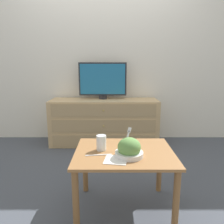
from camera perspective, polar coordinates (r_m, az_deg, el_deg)
The scene contains 9 objects.
ground_plane at distance 3.42m, azimuth -2.10°, elevation -6.62°, with size 12.00×12.00×0.00m, color #474C56.
wall_back at distance 3.27m, azimuth -2.26°, elevation 15.64°, with size 12.00×0.05×2.60m.
dresser at distance 3.09m, azimuth -1.94°, elevation -2.57°, with size 1.49×0.46×0.63m.
tv at distance 3.08m, azimuth -2.26°, elevation 8.40°, with size 0.66×0.11×0.51m.
coffee_table at distance 1.67m, azimuth 3.28°, elevation -12.76°, with size 0.72×0.58×0.47m.
takeout_bowl at distance 1.53m, azimuth 4.61°, elevation -9.62°, with size 0.20×0.20×0.19m.
drink_cup at distance 1.64m, azimuth -2.70°, elevation -8.25°, with size 0.07×0.07×0.11m.
napkin at distance 1.49m, azimuth 1.12°, elevation -12.37°, with size 0.17×0.17×0.00m.
knife at distance 1.57m, azimuth -3.43°, elevation -11.13°, with size 0.18×0.03×0.01m.
Camera 1 is at (0.13, -3.24, 1.09)m, focal length 35.00 mm.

